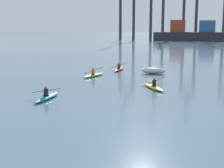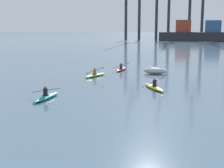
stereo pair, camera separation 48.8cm
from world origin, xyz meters
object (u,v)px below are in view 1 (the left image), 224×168
(container_barge, at_px, (206,34))
(kayak_lime, at_px, (94,75))
(kayak_red, at_px, (119,69))
(kayak_yellow, at_px, (154,87))
(capsized_dinghy, at_px, (153,71))
(kayak_teal, at_px, (47,97))

(container_barge, height_order, kayak_lime, container_barge)
(kayak_lime, distance_m, kayak_red, 5.35)
(kayak_yellow, relative_size, kayak_red, 0.94)
(capsized_dinghy, relative_size, kayak_yellow, 0.81)
(container_barge, relative_size, kayak_lime, 11.95)
(container_barge, relative_size, capsized_dinghy, 15.63)
(capsized_dinghy, xyz_separation_m, kayak_teal, (-5.75, -14.06, -0.18))
(capsized_dinghy, relative_size, kayak_red, 0.76)
(container_barge, height_order, kayak_red, container_barge)
(capsized_dinghy, bearing_deg, container_barge, 84.19)
(kayak_teal, xyz_separation_m, kayak_lime, (0.12, 10.69, -0.00))
(container_barge, xyz_separation_m, capsized_dinghy, (-10.02, -98.40, -2.37))
(capsized_dinghy, relative_size, kayak_lime, 0.76)
(kayak_teal, distance_m, kayak_yellow, 8.65)
(container_barge, distance_m, kayak_teal, 113.59)
(kayak_lime, height_order, kayak_yellow, kayak_yellow)
(capsized_dinghy, bearing_deg, kayak_teal, -112.26)
(container_barge, distance_m, kayak_lime, 103.00)
(kayak_red, bearing_deg, container_barge, 81.66)
(kayak_teal, bearing_deg, kayak_yellow, 39.32)
(container_barge, bearing_deg, kayak_yellow, -94.85)
(capsized_dinghy, height_order, kayak_red, kayak_red)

